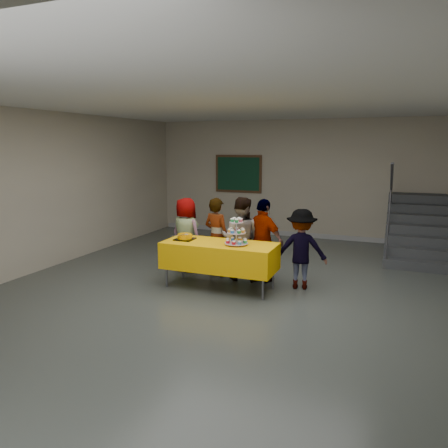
% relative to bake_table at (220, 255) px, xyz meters
% --- Properties ---
extents(room_shell, '(10.00, 10.04, 3.02)m').
position_rel_bake_table_xyz_m(room_shell, '(0.44, -0.35, 1.57)').
color(room_shell, '#4C514C').
rests_on(room_shell, ground).
extents(bake_table, '(1.88, 0.78, 0.77)m').
position_rel_bake_table_xyz_m(bake_table, '(0.00, 0.00, 0.00)').
color(bake_table, '#595960').
rests_on(bake_table, ground).
extents(cupcake_stand, '(0.38, 0.38, 0.44)m').
position_rel_bake_table_xyz_m(cupcake_stand, '(0.31, -0.04, 0.39)').
color(cupcake_stand, silver).
rests_on(cupcake_stand, bake_table).
extents(bear_cake, '(0.32, 0.36, 0.12)m').
position_rel_bake_table_xyz_m(bear_cake, '(-0.64, 0.00, 0.27)').
color(bear_cake, black).
rests_on(bear_cake, bake_table).
extents(schoolchild_a, '(0.77, 0.61, 1.39)m').
position_rel_bake_table_xyz_m(schoolchild_a, '(-0.99, 0.74, 0.14)').
color(schoolchild_a, '#5C5C66').
rests_on(schoolchild_a, ground).
extents(schoolchild_b, '(0.60, 0.47, 1.43)m').
position_rel_bake_table_xyz_m(schoolchild_b, '(-0.33, 0.66, 0.16)').
color(schoolchild_b, slate).
rests_on(schoolchild_b, ground).
extents(schoolchild_c, '(0.77, 0.62, 1.47)m').
position_rel_bake_table_xyz_m(schoolchild_c, '(0.16, 0.58, 0.18)').
color(schoolchild_c, slate).
rests_on(schoolchild_c, ground).
extents(schoolchild_d, '(0.92, 0.68, 1.45)m').
position_rel_bake_table_xyz_m(schoolchild_d, '(0.57, 0.61, 0.17)').
color(schoolchild_d, slate).
rests_on(schoolchild_d, ground).
extents(schoolchild_e, '(0.94, 0.65, 1.33)m').
position_rel_bake_table_xyz_m(schoolchild_e, '(1.25, 0.50, 0.11)').
color(schoolchild_e, slate).
rests_on(schoolchild_e, ground).
extents(staircase, '(1.30, 2.40, 2.04)m').
position_rel_bake_table_xyz_m(staircase, '(3.13, 3.76, -0.07)').
color(staircase, '#424447').
rests_on(staircase, ground).
extents(noticeboard, '(1.30, 0.05, 1.00)m').
position_rel_bake_table_xyz_m(noticeboard, '(-1.34, 4.59, 1.04)').
color(noticeboard, '#472B16').
rests_on(noticeboard, ground).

